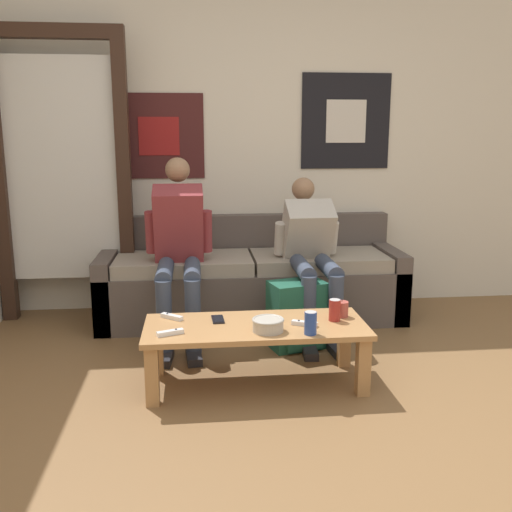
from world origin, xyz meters
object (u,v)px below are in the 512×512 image
object	(u,v)px
couch	(251,282)
coffee_table	(256,334)
pillar_candle	(342,309)
drink_can_red	(335,310)
backpack	(298,317)
game_controller_near_left	(170,333)
game_controller_far_center	(304,324)
ceramic_bowl	(268,324)
person_seated_adult	(179,243)
drink_can_blue	(311,323)
person_seated_teen	(311,249)
game_controller_near_right	(172,317)
cell_phone	(218,319)

from	to	relation	value
couch	coffee_table	world-z (taller)	couch
pillar_candle	drink_can_red	world-z (taller)	drink_can_red
backpack	pillar_candle	xyz separation A→B (m)	(0.18, -0.45, 0.19)
couch	backpack	distance (m)	0.73
coffee_table	game_controller_near_left	distance (m)	0.49
coffee_table	game_controller_far_center	distance (m)	0.28
couch	ceramic_bowl	world-z (taller)	couch
ceramic_bowl	game_controller_far_center	distance (m)	0.22
game_controller_near_left	game_controller_far_center	bearing A→B (deg)	5.50
person_seated_adult	game_controller_far_center	xyz separation A→B (m)	(0.71, -0.90, -0.30)
pillar_candle	coffee_table	bearing A→B (deg)	-170.30
person_seated_adult	drink_can_blue	world-z (taller)	person_seated_adult
backpack	game_controller_near_left	world-z (taller)	backpack
couch	person_seated_teen	distance (m)	0.62
backpack	ceramic_bowl	world-z (taller)	backpack
game_controller_far_center	backpack	bearing A→B (deg)	83.28
couch	ceramic_bowl	bearing A→B (deg)	-91.63
pillar_candle	drink_can_red	bearing A→B (deg)	-131.13
game_controller_near_left	game_controller_near_right	world-z (taller)	same
game_controller_near_right	game_controller_far_center	bearing A→B (deg)	-15.03
game_controller_near_right	cell_phone	bearing A→B (deg)	-11.46
person_seated_adult	pillar_candle	world-z (taller)	person_seated_adult
drink_can_blue	drink_can_red	distance (m)	0.27
coffee_table	pillar_candle	xyz separation A→B (m)	(0.51, 0.09, 0.10)
coffee_table	drink_can_blue	world-z (taller)	drink_can_blue
coffee_table	game_controller_near_right	size ratio (longest dim) A/B	9.24
couch	game_controller_near_left	bearing A→B (deg)	-112.67
person_seated_teen	pillar_candle	bearing A→B (deg)	-87.75
ceramic_bowl	drink_can_blue	world-z (taller)	drink_can_blue
drink_can_red	cell_phone	world-z (taller)	drink_can_red
couch	game_controller_near_left	size ratio (longest dim) A/B	15.50
person_seated_adult	game_controller_far_center	distance (m)	1.18
couch	drink_can_blue	bearing A→B (deg)	-82.75
game_controller_near_right	game_controller_far_center	size ratio (longest dim) A/B	0.93
drink_can_blue	cell_phone	xyz separation A→B (m)	(-0.48, 0.28, -0.06)
person_seated_adult	game_controller_near_right	bearing A→B (deg)	-92.33
person_seated_teen	ceramic_bowl	distance (m)	1.09
coffee_table	game_controller_near_left	size ratio (longest dim) A/B	8.43
person_seated_teen	ceramic_bowl	bearing A→B (deg)	-113.46
drink_can_blue	game_controller_near_left	distance (m)	0.74
drink_can_red	game_controller_far_center	xyz separation A→B (m)	(-0.19, -0.07, -0.05)
couch	drink_can_red	bearing A→B (deg)	-73.31
coffee_table	person_seated_teen	xyz separation A→B (m)	(0.48, 0.87, 0.30)
pillar_candle	cell_phone	size ratio (longest dim) A/B	0.73
cell_phone	coffee_table	bearing A→B (deg)	-24.85
ceramic_bowl	game_controller_near_left	size ratio (longest dim) A/B	1.19
game_controller_near_right	game_controller_near_left	bearing A→B (deg)	-89.58
person_seated_adult	person_seated_teen	size ratio (longest dim) A/B	1.14
coffee_table	person_seated_teen	size ratio (longest dim) A/B	1.15
ceramic_bowl	couch	bearing A→B (deg)	88.37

